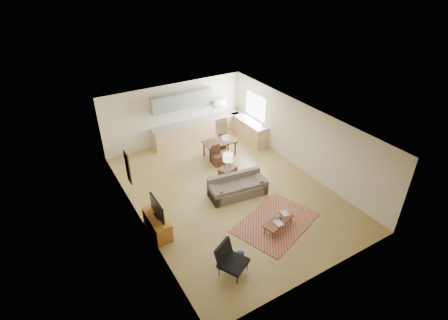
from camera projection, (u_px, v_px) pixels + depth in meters
room at (228, 159)px, 11.98m from camera, size 9.00×9.00×9.00m
kitchen_counter_back at (197, 130)px, 15.91m from camera, size 4.26×0.64×0.92m
kitchen_counter_right at (249, 130)px, 15.93m from camera, size 0.64×2.26×0.92m
kitchen_range at (218, 125)px, 16.40m from camera, size 0.62×0.62×0.90m
kitchen_microwave at (218, 103)px, 15.84m from camera, size 0.62×0.40×0.35m
upper_cabinets at (182, 101)px, 14.99m from camera, size 2.80×0.34×0.70m
window_right at (255, 106)px, 15.50m from camera, size 0.02×1.40×1.05m
wall_art_left at (128, 168)px, 11.14m from camera, size 0.06×0.42×1.10m
triptych at (173, 106)px, 15.02m from camera, size 1.70×0.04×0.50m
rug at (276, 223)px, 11.19m from camera, size 3.07×2.58×0.02m
sofa at (238, 186)px, 12.28m from camera, size 2.22×1.19×0.74m
coffee_table at (278, 224)px, 10.88m from camera, size 1.19×0.73×0.33m
book_a at (276, 224)px, 10.63m from camera, size 0.27×0.34×0.03m
book_b at (282, 214)px, 11.04m from camera, size 0.30×0.36×0.02m
vase at (279, 216)px, 10.83m from camera, size 0.22×0.22×0.18m
armchair at (233, 261)px, 9.25m from camera, size 1.06×1.06×0.89m
tv_credenza at (157, 224)px, 10.70m from camera, size 0.50×1.29×0.60m
tv at (157, 208)px, 10.42m from camera, size 0.10×0.99×0.60m
console_table at (228, 177)px, 12.80m from camera, size 0.75×0.64×0.75m
table_lamp at (228, 161)px, 12.45m from camera, size 0.49×0.49×0.60m
dining_table at (220, 148)px, 14.67m from camera, size 1.37×0.80×0.69m
dining_chair_near at (218, 156)px, 14.02m from camera, size 0.41×0.43×0.84m
dining_chair_far at (221, 140)px, 15.26m from camera, size 0.44×0.45×0.78m
laptop at (226, 138)px, 14.49m from camera, size 0.31×0.24×0.22m
soap_bottle at (242, 115)px, 15.94m from camera, size 0.12×0.12×0.19m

